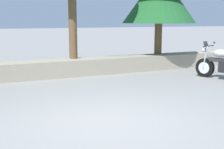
{
  "coord_description": "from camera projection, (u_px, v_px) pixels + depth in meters",
  "views": [
    {
      "loc": [
        -2.08,
        -4.89,
        1.89
      ],
      "look_at": [
        0.64,
        1.2,
        0.65
      ],
      "focal_mm": 47.87,
      "sensor_mm": 36.0,
      "label": 1
    }
  ],
  "objects": [
    {
      "name": "stone_wall",
      "position": [
        50.0,
        69.0,
        9.83
      ],
      "size": [
        36.0,
        0.8,
        0.55
      ],
      "primitive_type": "cube",
      "color": "gray",
      "rests_on": "ground"
    },
    {
      "name": "ground_plane",
      "position": [
        107.0,
        122.0,
        5.57
      ],
      "size": [
        120.0,
        120.0,
        0.0
      ],
      "primitive_type": "plane",
      "color": "gray"
    }
  ]
}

